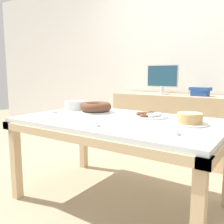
% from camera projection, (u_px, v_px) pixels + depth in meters
% --- Properties ---
extents(ground_plane, '(12.00, 12.00, 0.00)m').
position_uv_depth(ground_plane, '(119.00, 201.00, 2.17)').
color(ground_plane, tan).
extents(wall_back, '(8.00, 0.10, 2.60)m').
position_uv_depth(wall_back, '(186.00, 59.00, 3.32)').
color(wall_back, white).
rests_on(wall_back, ground).
extents(dining_table, '(1.70, 1.03, 0.73)m').
position_uv_depth(dining_table, '(119.00, 128.00, 2.07)').
color(dining_table, silver).
rests_on(dining_table, ground).
extents(sideboard, '(1.65, 0.44, 0.84)m').
position_uv_depth(sideboard, '(176.00, 127.00, 3.21)').
color(sideboard, '#D1B284').
rests_on(sideboard, ground).
extents(computer_monitor, '(0.42, 0.20, 0.38)m').
position_uv_depth(computer_monitor, '(162.00, 79.00, 3.23)').
color(computer_monitor, silver).
rests_on(computer_monitor, sideboard).
extents(book_stack, '(0.25, 0.17, 0.10)m').
position_uv_depth(book_stack, '(200.00, 92.00, 2.98)').
color(book_stack, '#23478C').
rests_on(book_stack, sideboard).
extents(cake_chocolate_round, '(0.28, 0.28, 0.09)m').
position_uv_depth(cake_chocolate_round, '(190.00, 120.00, 1.82)').
color(cake_chocolate_round, white).
rests_on(cake_chocolate_round, dining_table).
extents(cake_golden_bundt, '(0.30, 0.30, 0.09)m').
position_uv_depth(cake_golden_bundt, '(96.00, 107.00, 2.41)').
color(cake_golden_bundt, white).
rests_on(cake_golden_bundt, dining_table).
extents(pastry_platter, '(0.30, 0.30, 0.04)m').
position_uv_depth(pastry_platter, '(150.00, 115.00, 2.14)').
color(pastry_platter, white).
rests_on(pastry_platter, dining_table).
extents(plate_stack, '(0.21, 0.21, 0.09)m').
position_uv_depth(plate_stack, '(75.00, 105.00, 2.60)').
color(plate_stack, white).
rests_on(plate_stack, dining_table).
extents(tealight_right_edge, '(0.04, 0.04, 0.04)m').
position_uv_depth(tealight_right_edge, '(55.00, 112.00, 2.36)').
color(tealight_right_edge, silver).
rests_on(tealight_right_edge, dining_table).
extents(tealight_centre, '(0.04, 0.04, 0.04)m').
position_uv_depth(tealight_centre, '(177.00, 133.00, 1.51)').
color(tealight_centre, silver).
rests_on(tealight_centre, dining_table).
extents(tealight_near_cakes, '(0.04, 0.04, 0.04)m').
position_uv_depth(tealight_near_cakes, '(98.00, 125.00, 1.76)').
color(tealight_near_cakes, silver).
rests_on(tealight_near_cakes, dining_table).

